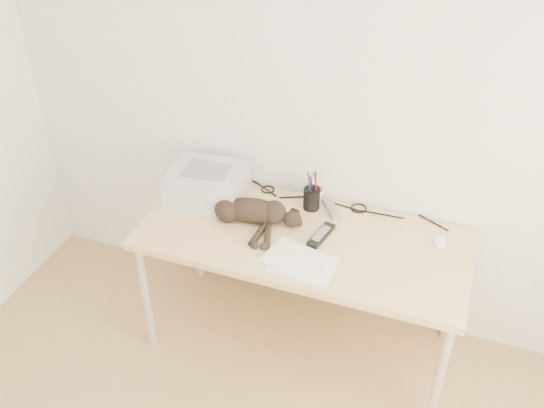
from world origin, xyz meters
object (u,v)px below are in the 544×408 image
at_px(mug, 314,196).
at_px(desk, 308,247).
at_px(mouse, 440,239).
at_px(printer, 208,184).
at_px(pen_cup, 312,198).
at_px(cat, 249,212).

bearing_deg(mug, desk, -80.40).
bearing_deg(mug, mouse, -8.31).
relative_size(printer, mouse, 3.88).
height_order(mug, pen_cup, pen_cup).
xyz_separation_m(desk, mouse, (0.63, 0.10, 0.15)).
bearing_deg(desk, mouse, 8.87).
xyz_separation_m(cat, mouse, (0.92, 0.16, -0.04)).
xyz_separation_m(printer, cat, (0.28, -0.11, -0.03)).
bearing_deg(printer, cat, -22.36).
height_order(cat, mug, cat).
height_order(desk, mug, mug).
distance_m(desk, pen_cup, 0.25).
bearing_deg(pen_cup, mouse, -4.71).
distance_m(printer, mouse, 1.20).
xyz_separation_m(cat, pen_cup, (0.26, 0.22, 0.00)).
xyz_separation_m(desk, cat, (-0.29, -0.07, 0.19)).
height_order(desk, mouse, mouse).
bearing_deg(cat, mouse, 1.08).
distance_m(cat, pen_cup, 0.34).
relative_size(desk, printer, 3.89).
xyz_separation_m(mug, pen_cup, (-0.00, -0.04, 0.01)).
distance_m(printer, pen_cup, 0.55).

